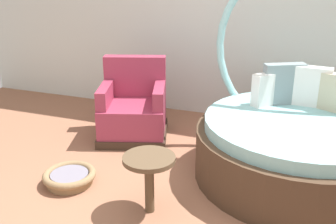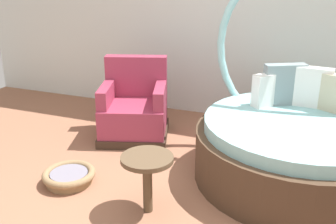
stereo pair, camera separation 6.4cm
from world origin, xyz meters
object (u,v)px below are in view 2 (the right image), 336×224
round_daybed (300,137)px  red_armchair (135,110)px  pet_basket (69,176)px  side_table (147,167)px

round_daybed → red_armchair: size_ratio=2.15×
red_armchair → pet_basket: red_armchair is taller
red_armchair → pet_basket: (-0.09, -1.28, -0.26)m
red_armchair → side_table: bearing=-60.5°
round_daybed → pet_basket: round_daybed is taller
red_armchair → pet_basket: size_ratio=1.98×
round_daybed → pet_basket: size_ratio=4.25×
red_armchair → pet_basket: 1.31m
round_daybed → pet_basket: (-2.03, -0.97, -0.34)m
red_armchair → side_table: (0.81, -1.43, 0.10)m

